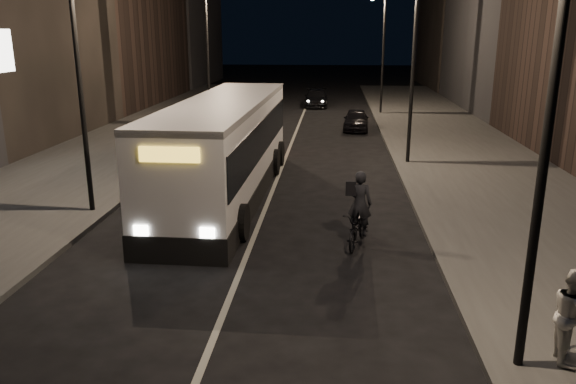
% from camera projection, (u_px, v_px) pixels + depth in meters
% --- Properties ---
extents(ground, '(180.00, 180.00, 0.00)m').
position_uv_depth(ground, '(241.00, 269.00, 14.22)').
color(ground, black).
rests_on(ground, ground).
extents(sidewalk_right, '(7.00, 70.00, 0.16)m').
position_uv_depth(sidewalk_right, '(463.00, 155.00, 26.94)').
color(sidewalk_right, '#3C3C39').
rests_on(sidewalk_right, ground).
extents(sidewalk_left, '(7.00, 70.00, 0.16)m').
position_uv_depth(sidewalk_left, '(120.00, 149.00, 28.28)').
color(sidewalk_left, '#3C3C39').
rests_on(sidewalk_left, ground).
extents(streetlight_right_near, '(1.20, 0.44, 8.12)m').
position_uv_depth(streetlight_right_near, '(538.00, 62.00, 8.49)').
color(streetlight_right_near, black).
rests_on(streetlight_right_near, sidewalk_right).
extents(streetlight_right_mid, '(1.20, 0.44, 8.12)m').
position_uv_depth(streetlight_right_mid, '(408.00, 42.00, 23.81)').
color(streetlight_right_mid, black).
rests_on(streetlight_right_mid, sidewalk_right).
extents(streetlight_right_far, '(1.20, 0.44, 8.12)m').
position_uv_depth(streetlight_right_far, '(380.00, 38.00, 39.14)').
color(streetlight_right_far, black).
rests_on(streetlight_right_far, sidewalk_right).
extents(streetlight_left_near, '(1.20, 0.44, 8.12)m').
position_uv_depth(streetlight_left_near, '(85.00, 46.00, 16.99)').
color(streetlight_left_near, black).
rests_on(streetlight_left_near, sidewalk_left).
extents(streetlight_left_far, '(1.20, 0.44, 8.12)m').
position_uv_depth(streetlight_left_far, '(211.00, 39.00, 34.24)').
color(streetlight_left_far, black).
rests_on(streetlight_left_far, sidewalk_left).
extents(city_bus, '(3.26, 13.06, 3.50)m').
position_uv_depth(city_bus, '(226.00, 144.00, 20.15)').
color(city_bus, white).
rests_on(city_bus, ground).
extents(cyclist_on_bicycle, '(1.12, 2.02, 2.20)m').
position_uv_depth(cyclist_on_bicycle, '(359.00, 221.00, 15.58)').
color(cyclist_on_bicycle, black).
rests_on(cyclist_on_bicycle, ground).
extents(pedestrian_woman, '(0.76, 0.92, 1.73)m').
position_uv_depth(pedestrian_woman, '(573.00, 315.00, 9.80)').
color(pedestrian_woman, silver).
rests_on(pedestrian_woman, sidewalk_right).
extents(car_near, '(1.68, 3.75, 1.25)m').
position_uv_depth(car_near, '(356.00, 120.00, 34.11)').
color(car_near, black).
rests_on(car_near, ground).
extents(car_mid, '(1.65, 3.95, 1.27)m').
position_uv_depth(car_mid, '(242.00, 118.00, 34.58)').
color(car_mid, '#343437').
rests_on(car_mid, ground).
extents(car_far, '(1.91, 4.55, 1.31)m').
position_uv_depth(car_far, '(316.00, 98.00, 44.90)').
color(car_far, black).
rests_on(car_far, ground).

